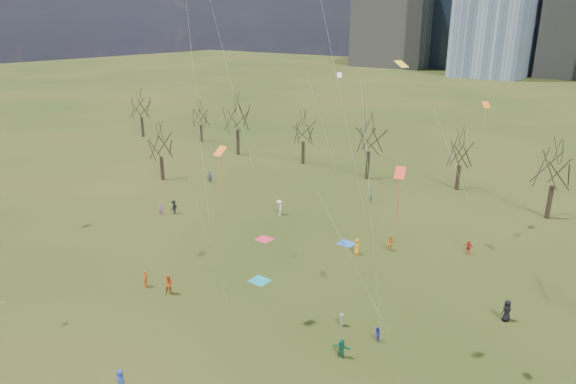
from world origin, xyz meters
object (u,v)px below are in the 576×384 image
Objects in this scene: blanket_crimson at (264,239)px; person_2 at (169,284)px; person_0 at (121,380)px; blanket_teal at (260,281)px; person_4 at (145,279)px; blanket_navy at (346,243)px.

blanket_crimson is 0.90× the size of person_2.
blanket_crimson is 1.09× the size of person_0.
person_0 is (2.18, -15.82, 0.72)m from blanket_teal.
person_0 is (7.55, -22.94, 0.72)m from blanket_crimson.
person_4 is at bearing 145.85° from person_0.
person_2 reaches higher than blanket_crimson.
blanket_navy is 1.09× the size of person_0.
person_2 is at bearing 135.35° from person_0.
person_2 is at bearing -110.22° from blanket_navy.
person_0 is at bearing -71.79° from blanket_crimson.
person_2 is at bearing -125.98° from blanket_teal.
blanket_navy is at bearing 80.22° from blanket_teal.
person_4 is (-2.59, -0.45, -0.15)m from person_2.
blanket_navy is 8.48m from blanket_crimson.
blanket_teal is at bearing 108.21° from person_0.
person_4 is (-1.74, -13.81, 0.72)m from blanket_crimson.
person_0 is 1.00× the size of person_4.
blanket_teal is at bearing -52.99° from blanket_crimson.
blanket_teal is 9.79m from person_4.
person_4 is (-9.29, 9.14, 0.00)m from person_0.
person_2 is (-6.49, -17.63, 0.88)m from blanket_navy.
person_2 reaches higher than blanket_teal.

